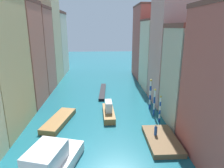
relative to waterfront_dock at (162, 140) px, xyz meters
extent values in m
plane|color=#196070|center=(-7.84, 17.27, -0.31)|extent=(154.00, 154.00, 0.00)
cube|color=#C6705B|center=(-21.35, 13.96, 8.26)|extent=(7.18, 7.52, 17.13)
cube|color=brown|center=(-21.35, 13.96, 17.16)|extent=(7.32, 7.67, 0.66)
cube|color=#C6705B|center=(-21.35, 21.83, 8.13)|extent=(7.18, 7.30, 16.88)
cube|color=brown|center=(-21.35, 21.83, 16.87)|extent=(7.32, 7.44, 0.61)
cube|color=beige|center=(-21.35, 30.09, 10.43)|extent=(7.18, 8.58, 21.49)
cube|color=beige|center=(-21.35, 39.54, 8.17)|extent=(7.18, 9.77, 16.96)
cube|color=brown|center=(-21.35, 39.54, 17.03)|extent=(7.32, 9.96, 0.76)
cube|color=#BCB299|center=(5.68, 5.40, 6.35)|extent=(7.18, 7.39, 13.31)
cube|color=brown|center=(5.68, 5.40, 13.31)|extent=(7.32, 7.54, 0.61)
cube|color=tan|center=(5.68, 13.62, 10.16)|extent=(7.18, 8.13, 20.93)
cube|color=beige|center=(5.68, 22.92, 7.02)|extent=(7.18, 9.53, 14.66)
cube|color=brown|center=(5.68, 22.92, 14.57)|extent=(7.32, 9.72, 0.43)
cube|color=#B25147|center=(5.68, 33.59, 8.96)|extent=(7.18, 11.47, 18.54)
cube|color=brown|center=(5.68, 33.59, 18.46)|extent=(7.32, 11.70, 0.45)
cube|color=brown|center=(0.00, 0.00, 0.00)|extent=(3.59, 6.59, 0.62)
cylinder|color=#234C93|center=(-0.59, 0.71, 0.86)|extent=(0.36, 0.36, 1.11)
sphere|color=tan|center=(-0.59, 0.71, 1.54)|extent=(0.26, 0.26, 0.26)
cylinder|color=#1E479E|center=(1.19, 5.29, 0.01)|extent=(0.25, 0.25, 0.64)
cylinder|color=white|center=(1.19, 5.29, 0.66)|extent=(0.25, 0.25, 0.64)
cylinder|color=#1E479E|center=(1.19, 5.29, 1.30)|extent=(0.25, 0.25, 0.64)
cylinder|color=white|center=(1.19, 5.29, 1.94)|extent=(0.25, 0.25, 0.64)
cylinder|color=#1E479E|center=(1.19, 5.29, 2.58)|extent=(0.25, 0.25, 0.64)
cylinder|color=white|center=(1.19, 5.29, 3.22)|extent=(0.25, 0.25, 0.64)
sphere|color=gold|center=(1.19, 5.29, 3.64)|extent=(0.27, 0.27, 0.27)
cylinder|color=#1E479E|center=(0.98, 7.71, 0.21)|extent=(0.28, 0.28, 1.03)
cylinder|color=white|center=(0.98, 7.71, 1.23)|extent=(0.28, 0.28, 1.03)
cylinder|color=#1E479E|center=(0.98, 7.71, 2.26)|extent=(0.28, 0.28, 1.03)
cylinder|color=white|center=(0.98, 7.71, 3.29)|extent=(0.28, 0.28, 1.03)
sphere|color=gold|center=(0.98, 7.71, 3.91)|extent=(0.30, 0.30, 0.30)
cylinder|color=#1E479E|center=(1.00, 10.49, 0.09)|extent=(0.34, 0.34, 0.81)
cylinder|color=white|center=(1.00, 10.49, 0.90)|extent=(0.34, 0.34, 0.81)
cylinder|color=#1E479E|center=(1.00, 10.49, 1.70)|extent=(0.34, 0.34, 0.81)
cylinder|color=white|center=(1.00, 10.49, 2.51)|extent=(0.34, 0.34, 0.81)
cylinder|color=#1E479E|center=(1.00, 10.49, 3.32)|extent=(0.34, 0.34, 0.81)
cylinder|color=white|center=(1.00, 10.49, 4.12)|extent=(0.34, 0.34, 0.81)
sphere|color=gold|center=(1.00, 10.49, 4.66)|extent=(0.37, 0.37, 0.37)
cube|color=silver|center=(-12.32, -4.94, 1.70)|extent=(3.75, 4.57, 1.71)
cube|color=black|center=(-6.99, 19.57, -0.07)|extent=(1.62, 10.55, 0.48)
cube|color=olive|center=(-13.43, 5.94, 0.06)|extent=(4.03, 7.96, 0.73)
cube|color=olive|center=(-6.13, 7.84, 0.14)|extent=(1.86, 6.41, 0.89)
cube|color=silver|center=(-6.13, 7.84, 1.35)|extent=(1.07, 2.35, 1.52)
camera|label=1|loc=(-7.10, -21.08, 13.13)|focal=32.20mm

